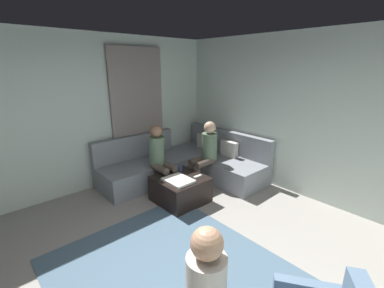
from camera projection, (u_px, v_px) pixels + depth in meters
wall_back at (324, 120)px, 4.05m from camera, size 6.00×0.12×2.70m
wall_left at (65, 117)px, 4.27m from camera, size 0.12×6.00×2.70m
curtain_panel at (138, 114)px, 5.05m from camera, size 0.06×1.10×2.50m
area_rug at (175, 276)px, 2.77m from camera, size 2.60×2.20×0.01m
sectional_couch at (186, 164)px, 5.16m from camera, size 2.10×2.55×0.87m
ottoman at (180, 189)px, 4.27m from camera, size 0.76×0.76×0.42m
folded_blanket at (178, 180)px, 4.06m from camera, size 0.44×0.36×0.04m
coffee_mug at (180, 168)px, 4.47m from camera, size 0.08×0.08×0.10m
game_remote at (198, 176)px, 4.22m from camera, size 0.05×0.15×0.02m
person_on_couch_back at (206, 151)px, 4.74m from camera, size 0.30×0.60×1.20m
person_on_couch_side at (160, 156)px, 4.49m from camera, size 0.60×0.30×1.20m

